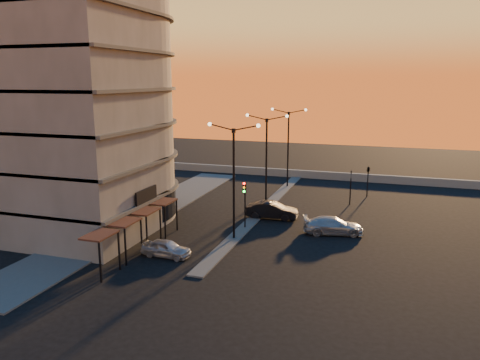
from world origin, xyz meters
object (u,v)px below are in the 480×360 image
(car_wagon, at_px, (333,226))
(car_hatchback, at_px, (166,248))
(traffic_light_main, at_px, (245,197))
(car_sedan, at_px, (272,210))
(streetlamp_mid, at_px, (266,154))

(car_wagon, bearing_deg, car_hatchback, 116.52)
(traffic_light_main, distance_m, car_sedan, 4.56)
(traffic_light_main, relative_size, car_wagon, 0.85)
(traffic_light_main, xyz_separation_m, car_sedan, (1.50, 3.77, -2.10))
(streetlamp_mid, xyz_separation_m, car_hatchback, (-3.50, -15.18, -4.96))
(streetlamp_mid, height_order, car_wagon, streetlamp_mid)
(traffic_light_main, distance_m, car_wagon, 7.91)
(car_sedan, bearing_deg, car_wagon, -117.28)
(traffic_light_main, height_order, car_wagon, traffic_light_main)
(streetlamp_mid, height_order, car_sedan, streetlamp_mid)
(streetlamp_mid, relative_size, car_hatchback, 2.54)
(car_hatchback, xyz_separation_m, car_sedan, (5.00, 11.82, 0.15))
(streetlamp_mid, xyz_separation_m, car_wagon, (7.54, -6.09, -4.87))
(car_sedan, bearing_deg, streetlamp_mid, 21.08)
(streetlamp_mid, relative_size, traffic_light_main, 2.24)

